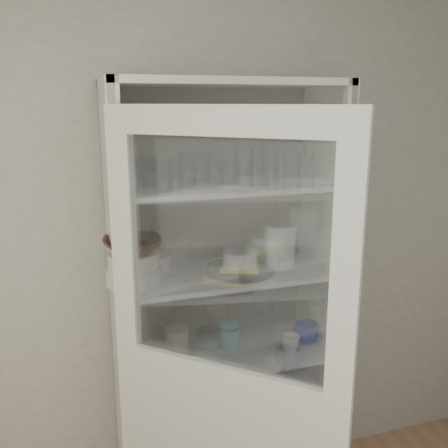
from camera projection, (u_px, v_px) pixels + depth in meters
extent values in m
cube|color=#ABA795|center=(170.00, 252.00, 2.41)|extent=(3.60, 0.02, 2.60)
cube|color=beige|center=(118.00, 327.00, 2.17)|extent=(0.03, 0.45, 2.10)
cube|color=beige|center=(317.00, 301.00, 2.46)|extent=(0.03, 0.45, 2.10)
cube|color=slate|center=(211.00, 297.00, 2.51)|extent=(1.00, 0.03, 2.10)
cube|color=beige|center=(224.00, 82.00, 2.07)|extent=(1.00, 0.45, 0.03)
cube|color=silver|center=(225.00, 428.00, 2.45)|extent=(0.94, 0.42, 0.02)
cube|color=silver|center=(225.00, 354.00, 2.35)|extent=(0.94, 0.42, 0.02)
cube|color=silver|center=(225.00, 274.00, 2.26)|extent=(0.94, 0.42, 0.02)
cube|color=silver|center=(225.00, 186.00, 2.16)|extent=(0.94, 0.42, 0.02)
cube|color=beige|center=(224.00, 120.00, 1.56)|extent=(0.68, 0.65, 0.10)
cube|color=beige|center=(125.00, 243.00, 1.83)|extent=(0.09, 0.09, 0.80)
cube|color=beige|center=(346.00, 275.00, 1.50)|extent=(0.09, 0.09, 0.80)
cube|color=silver|center=(224.00, 258.00, 1.67)|extent=(0.54, 0.50, 0.78)
cylinder|color=silver|center=(163.00, 174.00, 1.96)|extent=(0.08, 0.08, 0.14)
cylinder|color=silver|center=(145.00, 176.00, 1.89)|extent=(0.08, 0.08, 0.14)
cylinder|color=silver|center=(175.00, 175.00, 1.98)|extent=(0.07, 0.07, 0.12)
cylinder|color=silver|center=(258.00, 170.00, 2.09)|extent=(0.08, 0.08, 0.13)
cylinder|color=silver|center=(260.00, 168.00, 2.06)|extent=(0.09, 0.09, 0.16)
cylinder|color=silver|center=(271.00, 170.00, 2.08)|extent=(0.08, 0.08, 0.14)
cylinder|color=silver|center=(292.00, 167.00, 2.11)|extent=(0.08, 0.08, 0.15)
cylinder|color=silver|center=(149.00, 169.00, 2.08)|extent=(0.07, 0.07, 0.14)
cylinder|color=silver|center=(188.00, 169.00, 2.07)|extent=(0.10, 0.10, 0.15)
cylinder|color=silver|center=(215.00, 168.00, 2.12)|extent=(0.08, 0.08, 0.14)
cylinder|color=silver|center=(232.00, 169.00, 2.14)|extent=(0.08, 0.08, 0.13)
cylinder|color=silver|center=(228.00, 165.00, 2.16)|extent=(0.09, 0.09, 0.15)
cylinder|color=silver|center=(134.00, 275.00, 2.10)|extent=(0.23, 0.23, 0.07)
cylinder|color=silver|center=(147.00, 262.00, 2.28)|extent=(0.22, 0.22, 0.07)
cylinder|color=beige|center=(134.00, 260.00, 2.09)|extent=(0.26, 0.26, 0.07)
imported|color=#46221B|center=(133.00, 245.00, 2.07)|extent=(0.25, 0.25, 0.06)
cylinder|color=silver|center=(240.00, 269.00, 2.25)|extent=(0.34, 0.34, 0.02)
cube|color=gold|center=(240.00, 266.00, 2.25)|extent=(0.22, 0.22, 0.01)
cylinder|color=silver|center=(240.00, 258.00, 2.24)|extent=(0.16, 0.16, 0.07)
cylinder|color=silver|center=(280.00, 246.00, 2.30)|extent=(0.14, 0.14, 0.20)
imported|color=#11259D|center=(306.00, 333.00, 2.44)|extent=(0.13, 0.13, 0.10)
imported|color=teal|center=(231.00, 336.00, 2.40)|extent=(0.11, 0.11, 0.09)
imported|color=silver|center=(290.00, 344.00, 2.34)|extent=(0.12, 0.12, 0.08)
cylinder|color=teal|center=(229.00, 337.00, 2.39)|extent=(0.10, 0.10, 0.10)
ellipsoid|color=teal|center=(229.00, 326.00, 2.37)|extent=(0.10, 0.10, 0.02)
cylinder|color=#A0A0B2|center=(171.00, 366.00, 2.19)|extent=(0.10, 0.10, 0.04)
cylinder|color=silver|center=(177.00, 342.00, 2.31)|extent=(0.14, 0.14, 0.13)
imported|color=beige|center=(186.00, 430.00, 2.36)|extent=(0.23, 0.23, 0.06)
cube|color=#B0B0B0|center=(262.00, 413.00, 2.49)|extent=(0.24, 0.19, 0.06)
cylinder|color=silver|center=(307.00, 169.00, 2.15)|extent=(0.06, 0.06, 0.13)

